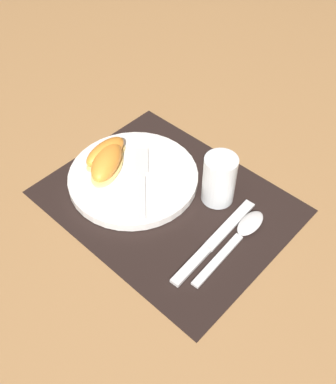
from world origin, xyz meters
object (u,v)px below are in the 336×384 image
(juice_glass, at_px, (219,181))
(knife, at_px, (213,242))
(plate, at_px, (133,177))
(fork, at_px, (142,177))
(citrus_wedge_1, at_px, (107,162))
(citrus_wedge_0, at_px, (106,153))
(spoon, at_px, (242,232))

(juice_glass, height_order, knife, juice_glass)
(plate, xyz_separation_m, knife, (0.21, -0.01, -0.01))
(fork, height_order, citrus_wedge_1, citrus_wedge_1)
(plate, bearing_deg, citrus_wedge_1, -154.49)
(plate, bearing_deg, citrus_wedge_0, -174.83)
(plate, height_order, citrus_wedge_0, citrus_wedge_0)
(knife, xyz_separation_m, citrus_wedge_1, (-0.25, -0.01, 0.03))
(knife, relative_size, fork, 1.58)
(spoon, xyz_separation_m, citrus_wedge_1, (-0.28, -0.06, 0.03))
(plate, relative_size, juice_glass, 2.56)
(plate, distance_m, citrus_wedge_1, 0.06)
(fork, relative_size, citrus_wedge_1, 1.15)
(fork, xyz_separation_m, citrus_wedge_0, (-0.09, -0.01, 0.01))
(knife, distance_m, fork, 0.19)
(plate, xyz_separation_m, juice_glass, (0.15, 0.08, 0.04))
(knife, height_order, fork, fork)
(citrus_wedge_1, bearing_deg, fork, 23.23)
(spoon, bearing_deg, plate, -170.78)
(plate, height_order, knife, plate)
(plate, relative_size, fork, 1.76)
(citrus_wedge_1, bearing_deg, plate, 25.51)
(spoon, relative_size, citrus_wedge_0, 1.93)
(citrus_wedge_0, bearing_deg, juice_glass, 20.73)
(plate, height_order, citrus_wedge_1, citrus_wedge_1)
(citrus_wedge_1, bearing_deg, knife, 2.37)
(fork, height_order, citrus_wedge_0, citrus_wedge_0)
(fork, bearing_deg, knife, -5.27)
(knife, bearing_deg, citrus_wedge_0, 178.80)
(knife, distance_m, spoon, 0.06)
(citrus_wedge_0, distance_m, citrus_wedge_1, 0.03)
(juice_glass, relative_size, citrus_wedge_1, 0.79)
(plate, xyz_separation_m, citrus_wedge_0, (-0.07, -0.01, 0.02))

